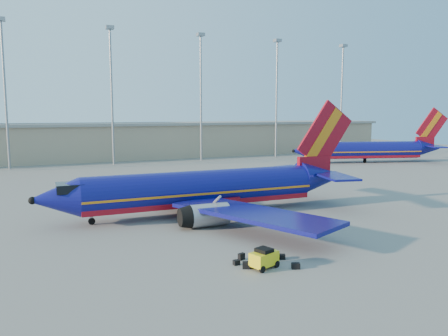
{
  "coord_description": "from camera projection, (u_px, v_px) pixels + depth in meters",
  "views": [
    {
      "loc": [
        -21.55,
        -47.9,
        10.98
      ],
      "look_at": [
        0.95,
        2.03,
        4.0
      ],
      "focal_mm": 35.0,
      "sensor_mm": 36.0,
      "label": 1
    }
  ],
  "objects": [
    {
      "name": "light_mast_row",
      "position": [
        158.0,
        82.0,
        94.91
      ],
      "size": [
        101.6,
        1.6,
        28.65
      ],
      "color": "gray",
      "rests_on": "ground"
    },
    {
      "name": "ground",
      "position": [
        224.0,
        203.0,
        53.49
      ],
      "size": [
        220.0,
        220.0,
        0.0
      ],
      "primitive_type": "plane",
      "color": "slate",
      "rests_on": "ground"
    },
    {
      "name": "baggage_tug",
      "position": [
        264.0,
        258.0,
        30.88
      ],
      "size": [
        2.32,
        1.82,
        1.46
      ],
      "rotation": [
        0.0,
        0.0,
        0.33
      ],
      "color": "yellow",
      "rests_on": "ground"
    },
    {
      "name": "aircraft_second",
      "position": [
        369.0,
        150.0,
        96.19
      ],
      "size": [
        34.87,
        17.44,
        12.12
      ],
      "rotation": [
        0.0,
        0.0,
        -0.29
      ],
      "color": "navy",
      "rests_on": "ground"
    },
    {
      "name": "luggage_pile",
      "position": [
        264.0,
        261.0,
        31.82
      ],
      "size": [
        4.26,
        3.83,
        0.49
      ],
      "color": "black",
      "rests_on": "ground"
    },
    {
      "name": "terminal_building",
      "position": [
        165.0,
        139.0,
        109.47
      ],
      "size": [
        122.0,
        16.0,
        8.5
      ],
      "color": "gray",
      "rests_on": "ground"
    },
    {
      "name": "aircraft_main",
      "position": [
        209.0,
        189.0,
        47.56
      ],
      "size": [
        36.84,
        35.47,
        12.48
      ],
      "rotation": [
        0.0,
        0.0,
        -0.02
      ],
      "color": "navy",
      "rests_on": "ground"
    }
  ]
}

